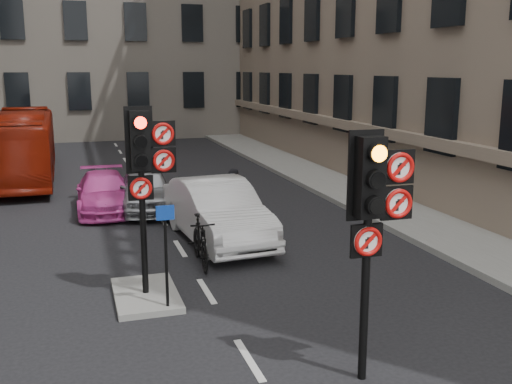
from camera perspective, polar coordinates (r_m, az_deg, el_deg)
pavement_right at (r=20.93m, az=10.52°, el=-0.28°), size 3.00×50.00×0.16m
centre_island at (r=11.98m, az=-10.44°, el=-9.62°), size 1.20×2.00×0.12m
signal_near at (r=8.28m, az=11.21°, el=-1.07°), size 0.91×0.40×3.58m
signal_far at (r=11.29m, az=-10.50°, el=2.99°), size 0.91×0.40×3.58m
car_silver at (r=18.93m, az=-10.46°, el=0.25°), size 1.81×4.00×1.33m
car_white at (r=15.33m, az=-3.72°, el=-1.83°), size 2.08×4.91×1.58m
car_pink at (r=19.17m, az=-14.27°, el=-0.02°), size 1.72×4.06×1.17m
bus_red at (r=25.43m, az=-21.42°, el=4.15°), size 2.39×9.79×2.72m
motorcycle at (r=13.52m, az=-5.33°, el=-4.71°), size 0.62×1.90×1.13m
motorcyclist at (r=16.71m, az=-2.22°, el=-0.54°), size 0.69×0.55×1.65m
info_sign at (r=10.83m, az=-8.59°, el=-4.71°), size 0.32×0.09×1.89m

